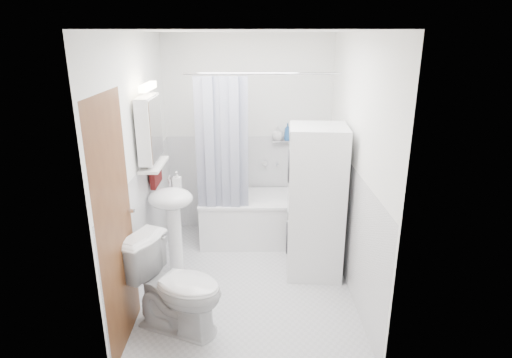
{
  "coord_description": "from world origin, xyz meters",
  "views": [
    {
      "loc": [
        0.04,
        -3.8,
        2.37
      ],
      "look_at": [
        0.08,
        0.15,
        1.04
      ],
      "focal_mm": 30.0,
      "sensor_mm": 36.0,
      "label": 1
    }
  ],
  "objects_px": {
    "sink": "(172,212)",
    "toilet": "(177,287)",
    "bathtub": "(261,216)",
    "washer_dryer": "(315,202)"
  },
  "relations": [
    {
      "from": "sink",
      "to": "toilet",
      "type": "relative_size",
      "value": 1.28
    },
    {
      "from": "toilet",
      "to": "bathtub",
      "type": "bearing_deg",
      "value": -0.18
    },
    {
      "from": "washer_dryer",
      "to": "toilet",
      "type": "height_order",
      "value": "washer_dryer"
    },
    {
      "from": "washer_dryer",
      "to": "toilet",
      "type": "xyz_separation_m",
      "value": [
        -1.26,
        -0.92,
        -0.38
      ]
    },
    {
      "from": "bathtub",
      "to": "washer_dryer",
      "type": "bearing_deg",
      "value": -54.46
    },
    {
      "from": "sink",
      "to": "toilet",
      "type": "bearing_deg",
      "value": -78.7
    },
    {
      "from": "sink",
      "to": "toilet",
      "type": "height_order",
      "value": "sink"
    },
    {
      "from": "washer_dryer",
      "to": "sink",
      "type": "bearing_deg",
      "value": -172.77
    },
    {
      "from": "washer_dryer",
      "to": "toilet",
      "type": "distance_m",
      "value": 1.61
    },
    {
      "from": "bathtub",
      "to": "sink",
      "type": "bearing_deg",
      "value": -138.19
    }
  ]
}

